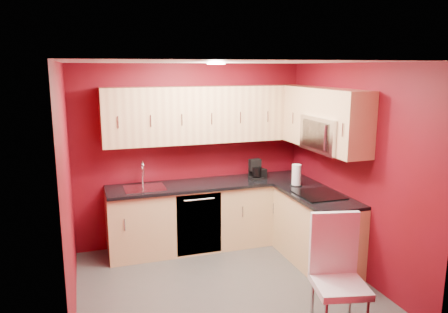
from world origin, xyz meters
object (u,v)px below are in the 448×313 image
napkin_holder (261,174)px  sink (144,185)px  microwave (330,134)px  dining_chair (340,280)px  coffee_maker (256,169)px  paper_towel (296,175)px

napkin_holder → sink: bearing=179.4°
napkin_holder → microwave: bearing=-65.0°
sink → dining_chair: size_ratio=0.46×
microwave → sink: microwave is taller
microwave → sink: bearing=154.4°
sink → napkin_holder: sink is taller
coffee_maker → paper_towel: size_ratio=0.97×
coffee_maker → dining_chair: coffee_maker is taller
napkin_holder → paper_towel: size_ratio=0.48×
sink → coffee_maker: sink is taller
sink → napkin_holder: size_ratio=3.83×
microwave → napkin_holder: (-0.46, 0.99, -0.68)m
sink → microwave: bearing=-25.6°
microwave → paper_towel: 0.80m
microwave → paper_towel: microwave is taller
sink → paper_towel: sink is taller
microwave → dining_chair: microwave is taller
sink → napkin_holder: (1.63, -0.02, 0.03)m
microwave → napkin_holder: bearing=115.0°
microwave → coffee_maker: size_ratio=2.78×
dining_chair → microwave: bearing=76.7°
microwave → coffee_maker: (-0.54, 0.97, -0.61)m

